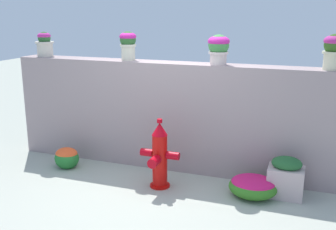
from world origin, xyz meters
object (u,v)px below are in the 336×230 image
at_px(potted_plant_0, 45,43).
at_px(planter_box, 286,178).
at_px(flower_bush_right, 67,157).
at_px(potted_plant_2, 219,47).
at_px(flower_bush_left, 253,186).
at_px(potted_plant_1, 128,43).
at_px(fire_hydrant, 159,156).
at_px(potted_plant_3, 335,49).

distance_m(potted_plant_0, planter_box, 4.23).
bearing_deg(flower_bush_right, potted_plant_2, 14.79).
distance_m(flower_bush_left, flower_bush_right, 2.81).
relative_size(flower_bush_left, flower_bush_right, 1.66).
distance_m(potted_plant_1, flower_bush_right, 1.96).
bearing_deg(fire_hydrant, potted_plant_2, 51.39).
bearing_deg(potted_plant_3, potted_plant_0, 179.55).
bearing_deg(flower_bush_right, planter_box, 2.08).
xyz_separation_m(potted_plant_1, planter_box, (2.42, -0.50, -1.60)).
distance_m(potted_plant_1, planter_box, 2.94).
height_order(potted_plant_1, potted_plant_2, potted_plant_1).
relative_size(potted_plant_0, potted_plant_1, 0.92).
distance_m(fire_hydrant, flower_bush_right, 1.61).
bearing_deg(potted_plant_1, flower_bush_right, -141.68).
bearing_deg(potted_plant_3, potted_plant_1, 179.22).
relative_size(potted_plant_3, flower_bush_right, 1.20).
distance_m(potted_plant_0, flower_bush_left, 3.94).
bearing_deg(flower_bush_left, potted_plant_2, 137.63).
relative_size(potted_plant_3, flower_bush_left, 0.72).
height_order(potted_plant_2, potted_plant_3, potted_plant_3).
bearing_deg(flower_bush_left, potted_plant_3, 35.57).
distance_m(potted_plant_2, flower_bush_left, 1.91).
bearing_deg(planter_box, flower_bush_right, -177.92).
bearing_deg(potted_plant_1, potted_plant_0, -179.81).
distance_m(fire_hydrant, flower_bush_left, 1.28).
relative_size(potted_plant_2, planter_box, 0.76).
xyz_separation_m(flower_bush_left, planter_box, (0.39, 0.13, 0.12)).
distance_m(potted_plant_0, potted_plant_2, 2.87).
xyz_separation_m(potted_plant_2, fire_hydrant, (-0.59, -0.74, -1.41)).
distance_m(potted_plant_0, potted_plant_1, 1.49).
bearing_deg(flower_bush_right, potted_plant_0, 139.09).
distance_m(potted_plant_2, planter_box, 1.95).
relative_size(potted_plant_3, fire_hydrant, 0.47).
bearing_deg(flower_bush_right, potted_plant_3, 9.01).
xyz_separation_m(potted_plant_1, flower_bush_right, (-0.78, -0.62, -1.69)).
height_order(potted_plant_3, flower_bush_right, potted_plant_3).
height_order(fire_hydrant, flower_bush_left, fire_hydrant).
height_order(potted_plant_2, fire_hydrant, potted_plant_2).
bearing_deg(planter_box, potted_plant_1, 168.33).
bearing_deg(potted_plant_0, potted_plant_3, -0.45).
bearing_deg(potted_plant_0, planter_box, -7.22).
relative_size(potted_plant_3, planter_box, 0.83).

